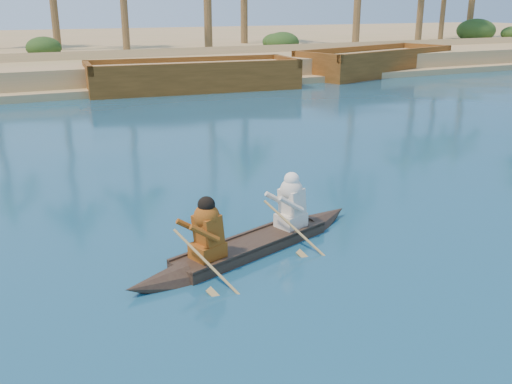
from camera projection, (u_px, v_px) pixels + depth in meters
name	position (u px, v px, depth m)	size (l,w,h in m)	color
sandy_embankment	(75.00, 50.00, 49.86)	(150.00, 51.00, 1.50)	tan
shrub_cluster	(113.00, 55.00, 36.51)	(100.00, 6.00, 2.40)	#1F3D16
canoe	(252.00, 236.00, 10.40)	(5.33, 2.32, 1.48)	#382B1F
barge_mid	(193.00, 77.00, 30.11)	(11.28, 4.77, 1.83)	brown
barge_right	(375.00, 63.00, 36.97)	(12.24, 6.90, 1.94)	brown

